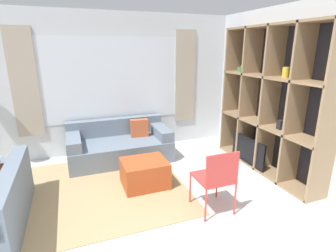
# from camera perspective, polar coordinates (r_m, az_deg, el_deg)

# --- Properties ---
(wall_back) EXTENTS (6.12, 0.11, 2.70)m
(wall_back) POSITION_cam_1_polar(r_m,az_deg,el_deg) (5.29, -11.95, 8.87)
(wall_back) COLOR silver
(wall_back) RESTS_ON ground_plane
(wall_right) EXTENTS (0.07, 4.36, 2.70)m
(wall_right) POSITION_cam_1_polar(r_m,az_deg,el_deg) (4.91, 21.96, 7.34)
(wall_right) COLOR silver
(wall_right) RESTS_ON ground_plane
(area_rug) EXTENTS (2.98, 2.32, 0.01)m
(area_rug) POSITION_cam_1_polar(r_m,az_deg,el_deg) (4.18, -18.11, -13.41)
(area_rug) COLOR tan
(area_rug) RESTS_ON ground_plane
(shelving_unit) EXTENTS (0.40, 2.22, 2.39)m
(shelving_unit) POSITION_cam_1_polar(r_m,az_deg,el_deg) (4.66, 21.52, 4.58)
(shelving_unit) COLOR #232328
(shelving_unit) RESTS_ON ground_plane
(couch_main) EXTENTS (1.85, 0.96, 0.72)m
(couch_main) POSITION_cam_1_polar(r_m,az_deg,el_deg) (5.06, -10.47, -4.18)
(couch_main) COLOR slate
(couch_main) RESTS_ON ground_plane
(ottoman) EXTENTS (0.67, 0.57, 0.41)m
(ottoman) POSITION_cam_1_polar(r_m,az_deg,el_deg) (4.08, -5.13, -10.23)
(ottoman) COLOR #B74C23
(ottoman) RESTS_ON ground_plane
(folding_chair) EXTENTS (0.44, 0.46, 0.86)m
(folding_chair) POSITION_cam_1_polar(r_m,az_deg,el_deg) (3.36, 10.51, -10.66)
(folding_chair) COLOR #CC3D38
(folding_chair) RESTS_ON ground_plane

